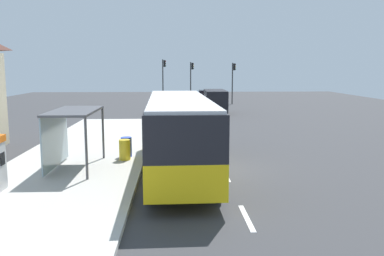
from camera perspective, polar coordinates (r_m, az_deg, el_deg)
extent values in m
cube|color=#38383A|center=(32.00, 0.84, 0.31)|extent=(56.00, 92.00, 0.04)
cube|color=beige|center=(20.60, -15.17, -4.15)|extent=(6.20, 30.00, 0.18)
cube|color=silver|center=(12.63, 7.59, -12.26)|extent=(0.16, 2.20, 0.01)
cube|color=silver|center=(17.35, 4.67, -6.49)|extent=(0.16, 2.20, 0.01)
cube|color=silver|center=(22.19, 3.04, -3.20)|extent=(0.16, 2.20, 0.01)
cube|color=silver|center=(27.08, 2.01, -1.10)|extent=(0.16, 2.20, 0.01)
cube|color=silver|center=(32.01, 1.29, 0.36)|extent=(0.16, 2.20, 0.01)
cube|color=silver|center=(36.96, 0.77, 1.43)|extent=(0.16, 2.20, 0.01)
cube|color=silver|center=(41.92, 0.36, 2.25)|extent=(0.16, 2.20, 0.01)
cube|color=silver|center=(46.89, 0.05, 2.89)|extent=(0.16, 2.20, 0.01)
cube|color=yellow|center=(17.37, -1.86, -2.83)|extent=(2.79, 11.06, 1.15)
cube|color=black|center=(17.16, -1.88, 1.43)|extent=(2.79, 11.06, 1.45)
cube|color=silver|center=(17.09, -1.89, 4.01)|extent=(2.66, 10.84, 0.12)
cube|color=black|center=(22.59, -2.42, 2.90)|extent=(2.30, 0.18, 1.22)
cube|color=black|center=(16.67, -5.97, 0.93)|extent=(0.31, 8.58, 1.10)
cylinder|color=black|center=(21.30, -5.31, -2.36)|extent=(0.31, 1.01, 1.00)
cylinder|color=black|center=(21.37, 0.76, -2.29)|extent=(0.31, 1.01, 1.00)
cylinder|color=black|center=(13.90, -5.94, -8.15)|extent=(0.31, 1.01, 1.00)
cylinder|color=black|center=(14.01, 3.43, -8.00)|extent=(0.31, 1.01, 1.00)
cube|color=black|center=(40.37, 3.25, 3.88)|extent=(2.10, 5.24, 1.96)
cube|color=black|center=(40.35, 3.26, 4.35)|extent=(2.10, 3.16, 0.44)
cylinder|color=black|center=(38.57, 4.82, 2.19)|extent=(0.23, 0.68, 0.68)
cylinder|color=black|center=(38.41, 2.15, 2.19)|extent=(0.23, 0.68, 0.68)
cylinder|color=black|center=(42.52, 4.23, 2.77)|extent=(0.23, 0.68, 0.68)
cylinder|color=black|center=(42.38, 1.80, 2.77)|extent=(0.23, 0.68, 0.68)
cube|color=#A51919|center=(54.96, 1.80, 4.33)|extent=(1.95, 4.46, 0.60)
cube|color=black|center=(55.12, 1.79, 4.97)|extent=(1.67, 2.43, 0.60)
cylinder|color=black|center=(53.53, 2.74, 3.90)|extent=(0.22, 0.65, 0.64)
cylinder|color=black|center=(53.46, 0.98, 3.90)|extent=(0.22, 0.65, 0.64)
cylinder|color=black|center=(56.52, 2.57, 4.13)|extent=(0.22, 0.65, 0.64)
cylinder|color=black|center=(56.45, 0.90, 4.13)|extent=(0.22, 0.65, 0.64)
cube|color=black|center=(15.77, -24.82, -3.91)|extent=(0.03, 0.36, 0.44)
cylinder|color=yellow|center=(19.44, -9.33, -3.00)|extent=(0.52, 0.52, 0.95)
cylinder|color=blue|center=(20.12, -9.10, -2.61)|extent=(0.52, 0.52, 0.95)
cylinder|color=#2D2D2D|center=(51.33, 5.62, 6.16)|extent=(0.14, 0.14, 5.08)
cube|color=black|center=(51.33, 5.90, 8.43)|extent=(0.24, 0.28, 0.84)
sphere|color=#360606|center=(51.35, 6.03, 8.74)|extent=(0.16, 0.16, 0.16)
sphere|color=#F2B20C|center=(51.34, 6.03, 8.43)|extent=(0.16, 0.16, 0.16)
sphere|color=black|center=(51.34, 6.02, 8.12)|extent=(0.16, 0.16, 0.16)
cylinder|color=#2D2D2D|center=(51.61, -4.06, 6.42)|extent=(0.14, 0.14, 5.50)
cube|color=black|center=(51.58, -3.84, 8.92)|extent=(0.24, 0.28, 0.84)
sphere|color=red|center=(51.59, -3.71, 9.23)|extent=(0.16, 0.16, 0.16)
sphere|color=#3C2C03|center=(51.58, -3.71, 8.92)|extent=(0.16, 0.16, 0.16)
sphere|color=black|center=(51.58, -3.70, 8.61)|extent=(0.16, 0.16, 0.16)
cylinder|color=#2D2D2D|center=(52.45, -0.19, 6.30)|extent=(0.14, 0.14, 5.18)
cube|color=black|center=(52.43, 0.05, 8.58)|extent=(0.24, 0.28, 0.84)
sphere|color=#360606|center=(52.44, 0.18, 8.89)|extent=(0.16, 0.16, 0.16)
sphere|color=#F2B20C|center=(52.43, 0.18, 8.58)|extent=(0.16, 0.16, 0.16)
sphere|color=black|center=(52.43, 0.18, 8.28)|extent=(0.16, 0.16, 0.16)
cube|color=#4C4C51|center=(18.04, -16.03, 2.26)|extent=(1.80, 4.00, 0.10)
cube|color=#8CA5B2|center=(18.41, -18.45, -1.50)|extent=(0.06, 3.80, 2.30)
cylinder|color=#4C4C51|center=(16.20, -14.47, -2.74)|extent=(0.10, 0.10, 2.44)
cylinder|color=#4C4C51|center=(19.87, -12.24, -0.65)|extent=(0.10, 0.10, 2.44)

